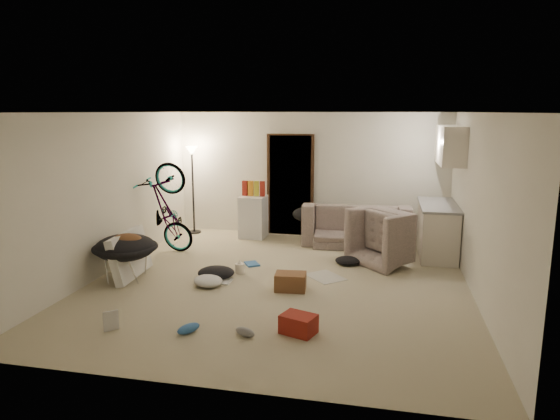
% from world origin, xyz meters
% --- Properties ---
extents(floor, '(5.50, 6.00, 0.02)m').
position_xyz_m(floor, '(0.00, 0.00, -0.01)').
color(floor, '#B8AE8D').
rests_on(floor, ground).
extents(ceiling, '(5.50, 6.00, 0.02)m').
position_xyz_m(ceiling, '(0.00, 0.00, 2.51)').
color(ceiling, white).
rests_on(ceiling, wall_back).
extents(wall_back, '(5.50, 0.02, 2.50)m').
position_xyz_m(wall_back, '(0.00, 3.01, 1.25)').
color(wall_back, silver).
rests_on(wall_back, floor).
extents(wall_front, '(5.50, 0.02, 2.50)m').
position_xyz_m(wall_front, '(0.00, -3.01, 1.25)').
color(wall_front, silver).
rests_on(wall_front, floor).
extents(wall_left, '(0.02, 6.00, 2.50)m').
position_xyz_m(wall_left, '(-2.76, 0.00, 1.25)').
color(wall_left, silver).
rests_on(wall_left, floor).
extents(wall_right, '(0.02, 6.00, 2.50)m').
position_xyz_m(wall_right, '(2.76, 0.00, 1.25)').
color(wall_right, silver).
rests_on(wall_right, floor).
extents(doorway, '(0.85, 0.10, 2.04)m').
position_xyz_m(doorway, '(-0.40, 2.97, 1.02)').
color(doorway, black).
rests_on(doorway, floor).
extents(door_trim, '(0.97, 0.04, 2.10)m').
position_xyz_m(door_trim, '(-0.40, 2.94, 1.02)').
color(door_trim, '#362113').
rests_on(door_trim, floor).
extents(floor_lamp, '(0.28, 0.28, 1.81)m').
position_xyz_m(floor_lamp, '(-2.40, 2.65, 1.31)').
color(floor_lamp, black).
rests_on(floor_lamp, floor).
extents(kitchen_counter, '(0.60, 1.50, 0.88)m').
position_xyz_m(kitchen_counter, '(2.43, 2.00, 0.44)').
color(kitchen_counter, silver).
rests_on(kitchen_counter, floor).
extents(counter_top, '(0.64, 1.54, 0.04)m').
position_xyz_m(counter_top, '(2.43, 2.00, 0.90)').
color(counter_top, gray).
rests_on(counter_top, kitchen_counter).
extents(kitchen_uppers, '(0.38, 1.40, 0.65)m').
position_xyz_m(kitchen_uppers, '(2.56, 2.00, 1.95)').
color(kitchen_uppers, silver).
rests_on(kitchen_uppers, wall_right).
extents(sofa, '(2.06, 0.89, 0.59)m').
position_xyz_m(sofa, '(0.98, 2.45, 0.29)').
color(sofa, '#373E36').
rests_on(sofa, floor).
extents(armchair, '(1.38, 1.38, 0.68)m').
position_xyz_m(armchair, '(1.69, 1.42, 0.34)').
color(armchair, '#373E36').
rests_on(armchair, floor).
extents(bicycle, '(1.73, 0.85, 0.97)m').
position_xyz_m(bicycle, '(-2.30, 1.14, 0.44)').
color(bicycle, black).
rests_on(bicycle, floor).
extents(book_asset, '(0.29, 0.30, 0.02)m').
position_xyz_m(book_asset, '(-1.63, -2.12, 0.01)').
color(book_asset, maroon).
rests_on(book_asset, floor).
extents(mini_fridge, '(0.52, 0.52, 0.85)m').
position_xyz_m(mini_fridge, '(-1.08, 2.55, 0.42)').
color(mini_fridge, white).
rests_on(mini_fridge, floor).
extents(snack_box_0, '(0.11, 0.08, 0.30)m').
position_xyz_m(snack_box_0, '(-1.25, 2.55, 1.00)').
color(snack_box_0, maroon).
rests_on(snack_box_0, mini_fridge).
extents(snack_box_1, '(0.10, 0.07, 0.30)m').
position_xyz_m(snack_box_1, '(-1.13, 2.55, 1.00)').
color(snack_box_1, orange).
rests_on(snack_box_1, mini_fridge).
extents(snack_box_2, '(0.11, 0.09, 0.30)m').
position_xyz_m(snack_box_2, '(-1.01, 2.55, 1.00)').
color(snack_box_2, gold).
rests_on(snack_box_2, mini_fridge).
extents(snack_box_3, '(0.11, 0.09, 0.30)m').
position_xyz_m(snack_box_3, '(-0.89, 2.55, 1.00)').
color(snack_box_3, maroon).
rests_on(snack_box_3, mini_fridge).
extents(saucer_chair, '(0.97, 0.97, 0.69)m').
position_xyz_m(saucer_chair, '(-2.30, -0.36, 0.41)').
color(saucer_chair, silver).
rests_on(saucer_chair, floor).
extents(hoodie, '(0.53, 0.47, 0.22)m').
position_xyz_m(hoodie, '(-2.25, -0.39, 0.61)').
color(hoodie, brown).
rests_on(hoodie, saucer_chair).
extents(sofa_drape, '(0.61, 0.52, 0.28)m').
position_xyz_m(sofa_drape, '(0.03, 2.45, 0.54)').
color(sofa_drape, black).
rests_on(sofa_drape, sofa).
extents(tv_box, '(0.33, 1.08, 0.71)m').
position_xyz_m(tv_box, '(-2.30, -0.24, 0.35)').
color(tv_box, silver).
rests_on(tv_box, floor).
extents(drink_case_a, '(0.46, 0.35, 0.25)m').
position_xyz_m(drink_case_a, '(0.23, -0.31, 0.12)').
color(drink_case_a, brown).
rests_on(drink_case_a, floor).
extents(drink_case_b, '(0.45, 0.39, 0.22)m').
position_xyz_m(drink_case_b, '(0.59, -1.68, 0.11)').
color(drink_case_b, maroon).
rests_on(drink_case_b, floor).
extents(juicer, '(0.15, 0.15, 0.22)m').
position_xyz_m(juicer, '(-0.69, 0.27, 0.09)').
color(juicer, white).
rests_on(juicer, floor).
extents(newspaper, '(0.71, 0.72, 0.01)m').
position_xyz_m(newspaper, '(0.65, 0.36, 0.00)').
color(newspaper, '#B8B5A9').
rests_on(newspaper, floor).
extents(book_blue, '(0.32, 0.35, 0.03)m').
position_xyz_m(book_blue, '(-0.62, 0.74, 0.01)').
color(book_blue, '#3166B1').
rests_on(book_blue, floor).
extents(book_white, '(0.21, 0.27, 0.02)m').
position_xyz_m(book_white, '(-0.81, -0.19, 0.01)').
color(book_white, silver).
rests_on(book_white, floor).
extents(shoe_1, '(0.29, 0.21, 0.10)m').
position_xyz_m(shoe_1, '(0.35, 2.55, 0.05)').
color(shoe_1, slate).
rests_on(shoe_1, floor).
extents(shoe_2, '(0.27, 0.32, 0.11)m').
position_xyz_m(shoe_2, '(-0.66, -1.94, 0.06)').
color(shoe_2, '#3166B1').
rests_on(shoe_2, floor).
extents(shoe_3, '(0.29, 0.21, 0.10)m').
position_xyz_m(shoe_3, '(0.01, -1.88, 0.05)').
color(shoe_3, slate).
rests_on(shoe_3, floor).
extents(clothes_lump_a, '(0.65, 0.58, 0.18)m').
position_xyz_m(clothes_lump_a, '(-0.98, -0.04, 0.09)').
color(clothes_lump_a, black).
rests_on(clothes_lump_a, floor).
extents(clothes_lump_b, '(0.47, 0.43, 0.13)m').
position_xyz_m(clothes_lump_b, '(0.94, 1.09, 0.06)').
color(clothes_lump_b, black).
rests_on(clothes_lump_b, floor).
extents(clothes_lump_c, '(0.61, 0.60, 0.14)m').
position_xyz_m(clothes_lump_c, '(-0.99, -0.38, 0.07)').
color(clothes_lump_c, silver).
rests_on(clothes_lump_c, floor).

